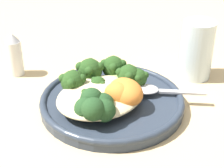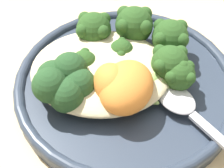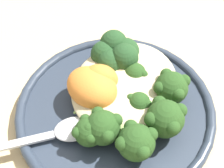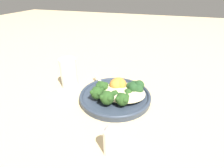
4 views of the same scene
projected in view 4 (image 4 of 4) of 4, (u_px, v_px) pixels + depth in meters
ground_plane at (119, 100)px, 0.60m from camera, size 4.00×4.00×0.00m
plate at (115, 96)px, 0.60m from camera, size 0.24×0.24×0.02m
quinoa_mound at (123, 92)px, 0.58m from camera, size 0.15×0.13×0.02m
broccoli_stalk_0 at (103, 86)px, 0.61m from camera, size 0.08×0.05×0.03m
broccoli_stalk_1 at (104, 87)px, 0.59m from camera, size 0.07×0.07×0.04m
broccoli_stalk_2 at (101, 92)px, 0.57m from camera, size 0.08×0.12×0.04m
broccoli_stalk_3 at (108, 97)px, 0.54m from camera, size 0.04×0.12×0.04m
broccoli_stalk_4 at (115, 93)px, 0.57m from camera, size 0.04×0.09×0.03m
broccoli_stalk_5 at (121, 97)px, 0.54m from camera, size 0.08×0.11×0.04m
broccoli_stalk_6 at (124, 92)px, 0.58m from camera, size 0.10×0.07×0.03m
sweet_potato_chunk_0 at (120, 85)px, 0.60m from camera, size 0.05×0.05×0.04m
sweet_potato_chunk_1 at (118, 84)px, 0.61m from camera, size 0.07×0.08×0.04m
kale_tuft at (135, 87)px, 0.59m from camera, size 0.06×0.06×0.04m
spoon at (103, 85)px, 0.64m from camera, size 0.10×0.11×0.01m
water_glass at (69, 73)px, 0.65m from camera, size 0.06×0.06×0.11m
salt_shaker at (110, 140)px, 0.39m from camera, size 0.03×0.03×0.09m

